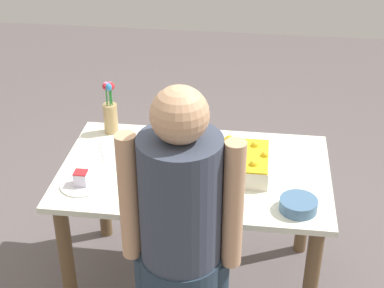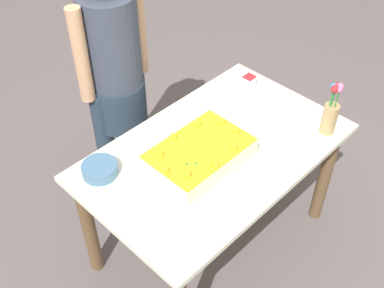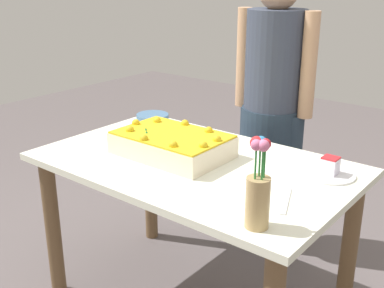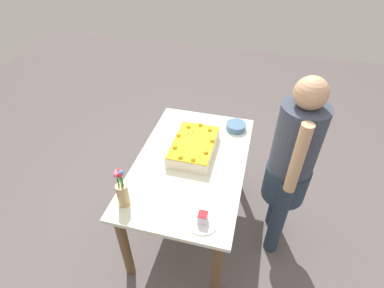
% 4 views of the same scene
% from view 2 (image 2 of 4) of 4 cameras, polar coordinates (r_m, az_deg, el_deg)
% --- Properties ---
extents(ground_plane, '(8.00, 8.00, 0.00)m').
position_cam_2_polar(ground_plane, '(2.89, 2.29, -11.13)').
color(ground_plane, '#605657').
extents(dining_table, '(1.31, 0.81, 0.72)m').
position_cam_2_polar(dining_table, '(2.43, 2.68, -2.76)').
color(dining_table, white).
rests_on(dining_table, ground_plane).
extents(sheet_cake, '(0.48, 0.31, 0.12)m').
position_cam_2_polar(sheet_cake, '(2.24, 0.89, -1.26)').
color(sheet_cake, '#F2E4C5').
rests_on(sheet_cake, dining_table).
extents(serving_plate_with_slice, '(0.20, 0.20, 0.08)m').
position_cam_2_polar(serving_plate_with_slice, '(2.73, 6.73, 7.00)').
color(serving_plate_with_slice, white).
rests_on(serving_plate_with_slice, dining_table).
extents(cake_knife, '(0.10, 0.20, 0.00)m').
position_cam_2_polar(cake_knife, '(2.60, 11.57, 3.59)').
color(cake_knife, silver).
rests_on(cake_knife, dining_table).
extents(flower_vase, '(0.08, 0.08, 0.29)m').
position_cam_2_polar(flower_vase, '(2.45, 16.14, 3.65)').
color(flower_vase, tan).
rests_on(flower_vase, dining_table).
extents(fruit_bowl, '(0.17, 0.17, 0.05)m').
position_cam_2_polar(fruit_bowl, '(2.24, -10.87, -2.96)').
color(fruit_bowl, '#486F94').
rests_on(fruit_bowl, dining_table).
extents(person_standing, '(0.45, 0.31, 1.49)m').
position_cam_2_polar(person_standing, '(2.65, -9.12, 8.38)').
color(person_standing, '#273848').
rests_on(person_standing, ground_plane).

